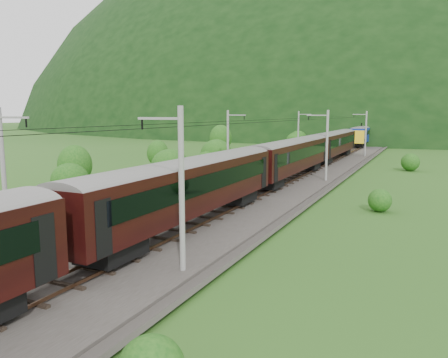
% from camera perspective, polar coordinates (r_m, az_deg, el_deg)
% --- Properties ---
extents(ground, '(600.00, 600.00, 0.00)m').
position_cam_1_polar(ground, '(25.73, -17.52, -9.81)').
color(ground, '#28531A').
rests_on(ground, ground).
extents(railbed, '(14.00, 220.00, 0.30)m').
position_cam_1_polar(railbed, '(33.38, -5.78, -4.95)').
color(railbed, '#38332D').
rests_on(railbed, ground).
extents(track_left, '(2.40, 220.00, 0.27)m').
position_cam_1_polar(track_left, '(34.61, -9.19, -4.16)').
color(track_left, brown).
rests_on(track_left, railbed).
extents(track_right, '(2.40, 220.00, 0.27)m').
position_cam_1_polar(track_right, '(32.18, -2.11, -5.02)').
color(track_right, brown).
rests_on(track_right, railbed).
extents(catenary_left, '(2.54, 192.28, 8.00)m').
position_cam_1_polar(catenary_left, '(54.89, 0.58, 5.01)').
color(catenary_left, gray).
rests_on(catenary_left, railbed).
extents(catenary_right, '(2.54, 192.28, 8.00)m').
position_cam_1_polar(catenary_right, '(50.99, 13.21, 4.51)').
color(catenary_right, gray).
rests_on(catenary_right, railbed).
extents(overhead_wires, '(4.83, 198.00, 0.03)m').
position_cam_1_polar(overhead_wires, '(32.47, -5.96, 7.06)').
color(overhead_wires, black).
rests_on(overhead_wires, ground).
extents(mountain_main, '(504.00, 360.00, 244.00)m').
position_cam_1_polar(mountain_main, '(278.36, 22.04, 6.36)').
color(mountain_main, black).
rests_on(mountain_main, ground).
extents(mountain_ridge, '(336.00, 280.00, 132.00)m').
position_cam_1_polar(mountain_ridge, '(346.05, 2.10, 7.30)').
color(mountain_ridge, black).
rests_on(mountain_ridge, ground).
extents(train, '(3.11, 149.84, 5.41)m').
position_cam_1_polar(train, '(39.75, 3.90, 2.40)').
color(train, black).
rests_on(train, ground).
extents(hazard_post_near, '(0.16, 0.16, 1.53)m').
position_cam_1_polar(hazard_post_near, '(71.20, 11.34, 2.90)').
color(hazard_post_near, red).
rests_on(hazard_post_near, railbed).
extents(hazard_post_far, '(0.18, 0.18, 1.71)m').
position_cam_1_polar(hazard_post_far, '(82.51, 13.52, 3.66)').
color(hazard_post_far, red).
rests_on(hazard_post_far, railbed).
extents(signal, '(0.25, 0.25, 2.24)m').
position_cam_1_polar(signal, '(88.41, 11.43, 4.34)').
color(signal, black).
rests_on(signal, railbed).
extents(vegetation_left, '(12.37, 149.32, 5.87)m').
position_cam_1_polar(vegetation_left, '(43.62, -19.52, 0.50)').
color(vegetation_left, '#154713').
rests_on(vegetation_left, ground).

